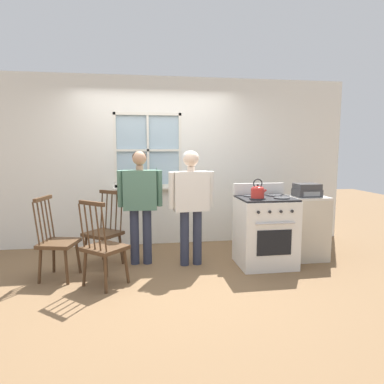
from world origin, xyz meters
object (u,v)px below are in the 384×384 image
person_teen_center (191,196)px  potted_plant (156,182)px  chair_by_window (104,233)px  chair_center_cluster (104,248)px  chair_near_wall (57,242)px  stereo (307,190)px  kettle (258,191)px  side_counter (305,227)px  person_elderly_left (140,197)px  stove (265,231)px

person_teen_center → potted_plant: 1.13m
chair_by_window → chair_center_cluster: size_ratio=1.00×
chair_near_wall → stereo: size_ratio=2.94×
chair_center_cluster → potted_plant: 1.83m
chair_by_window → stereo: (2.80, -0.15, 0.54)m
chair_center_cluster → potted_plant: potted_plant is taller
chair_near_wall → chair_center_cluster: 0.66m
kettle → side_counter: (0.83, 0.33, -0.57)m
chair_by_window → potted_plant: (0.74, 0.88, 0.59)m
chair_center_cluster → stereo: size_ratio=2.94×
person_teen_center → kettle: size_ratio=6.23×
stereo → chair_center_cluster: bearing=-168.3°
chair_by_window → person_elderly_left: person_elderly_left is taller
person_elderly_left → side_counter: person_elderly_left is taller
stove → side_counter: stove is taller
stove → kettle: (-0.16, -0.13, 0.55)m
chair_by_window → potted_plant: size_ratio=2.98×
person_elderly_left → person_teen_center: size_ratio=1.00×
chair_near_wall → potted_plant: (1.25, 1.29, 0.59)m
chair_by_window → kettle: kettle is taller
kettle → stereo: size_ratio=0.73×
person_elderly_left → stove: size_ratio=1.41×
person_elderly_left → chair_by_window: bearing=179.3°
chair_near_wall → kettle: size_ratio=4.05×
chair_by_window → person_teen_center: person_teen_center is taller
chair_center_cluster → person_elderly_left: person_elderly_left is taller
chair_center_cluster → person_elderly_left: bearing=-79.4°
chair_near_wall → person_teen_center: bearing=-68.8°
chair_center_cluster → side_counter: bearing=-126.0°
potted_plant → side_counter: size_ratio=0.37×
chair_near_wall → person_elderly_left: person_elderly_left is taller
person_elderly_left → stereo: size_ratio=4.51×
stereo → person_teen_center: bearing=-179.5°
potted_plant → chair_near_wall: bearing=-134.3°
chair_by_window → chair_near_wall: bearing=-102.9°
chair_near_wall → chair_center_cluster: bearing=-105.5°
kettle → side_counter: kettle is taller
stove → chair_by_window: bearing=171.3°
chair_center_cluster → potted_plant: (0.68, 1.60, 0.59)m
person_teen_center → potted_plant: (-0.41, 1.05, 0.09)m
potted_plant → person_elderly_left: bearing=-105.7°
chair_center_cluster → person_teen_center: size_ratio=0.65×
person_elderly_left → kettle: person_elderly_left is taller
stove → stereo: stove is taller
stereo → potted_plant: bearing=153.4°
person_teen_center → chair_center_cluster: bearing=-158.2°
side_counter → person_elderly_left: bearing=177.3°
kettle → side_counter: 1.06m
chair_by_window → person_teen_center: 1.27m
potted_plant → person_teen_center: bearing=-68.5°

